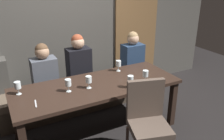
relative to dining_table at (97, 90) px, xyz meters
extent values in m
plane|color=black|center=(0.00, 0.00, -0.65)|extent=(9.00, 9.00, 0.00)
cube|color=#4C4944|center=(0.00, 1.22, 0.85)|extent=(6.00, 0.12, 3.00)
cube|color=brown|center=(1.35, 1.15, 0.40)|extent=(0.90, 0.05, 2.10)
cube|color=black|center=(1.03, -0.35, -0.30)|extent=(0.08, 0.08, 0.69)
cube|color=black|center=(-1.03, 0.35, -0.30)|extent=(0.08, 0.08, 0.69)
cube|color=black|center=(1.03, 0.35, -0.30)|extent=(0.08, 0.08, 0.69)
cube|color=#302119|center=(0.00, 0.00, 0.07)|extent=(2.20, 0.84, 0.04)
cube|color=#40352A|center=(0.00, 0.70, -0.48)|extent=(2.50, 0.40, 0.35)
cube|color=brown|center=(0.00, 0.70, -0.25)|extent=(2.50, 0.44, 0.10)
cylinder|color=#302119|center=(0.46, -0.62, -0.44)|extent=(0.04, 0.04, 0.42)
cube|color=brown|center=(0.28, -0.80, -0.19)|extent=(0.55, 0.55, 0.08)
cube|color=brown|center=(0.34, -0.62, 0.09)|extent=(0.44, 0.18, 0.48)
cube|color=#4C515B|center=(-0.53, 0.68, 0.06)|extent=(0.36, 0.24, 0.53)
sphere|color=tan|center=(-0.53, 0.68, 0.42)|extent=(0.20, 0.20, 0.20)
sphere|color=brown|center=(-0.53, 0.69, 0.45)|extent=(0.18, 0.18, 0.18)
cube|color=black|center=(0.01, 0.71, 0.09)|extent=(0.36, 0.24, 0.59)
sphere|color=tan|center=(0.01, 0.71, 0.48)|extent=(0.20, 0.20, 0.20)
sphere|color=brown|center=(0.01, 0.72, 0.52)|extent=(0.18, 0.18, 0.18)
cube|color=navy|center=(0.99, 0.69, 0.06)|extent=(0.36, 0.24, 0.53)
sphere|color=tan|center=(0.99, 0.69, 0.42)|extent=(0.20, 0.20, 0.20)
sphere|color=#9E7F56|center=(0.99, 0.70, 0.46)|extent=(0.18, 0.18, 0.18)
cylinder|color=silver|center=(0.48, 0.28, 0.09)|extent=(0.06, 0.06, 0.00)
cylinder|color=silver|center=(0.48, 0.28, 0.13)|extent=(0.01, 0.01, 0.07)
cylinder|color=silver|center=(0.48, 0.28, 0.21)|extent=(0.08, 0.08, 0.08)
cylinder|color=silver|center=(-0.14, -0.05, 0.09)|extent=(0.06, 0.06, 0.00)
cylinder|color=silver|center=(-0.14, -0.05, 0.13)|extent=(0.01, 0.01, 0.07)
cylinder|color=silver|center=(-0.14, -0.05, 0.21)|extent=(0.08, 0.08, 0.08)
cylinder|color=silver|center=(0.61, -0.23, 0.09)|extent=(0.06, 0.06, 0.00)
cylinder|color=silver|center=(0.61, -0.23, 0.13)|extent=(0.01, 0.01, 0.07)
cylinder|color=silver|center=(0.61, -0.23, 0.21)|extent=(0.08, 0.08, 0.08)
cylinder|color=maroon|center=(0.61, -0.23, 0.19)|extent=(0.07, 0.07, 0.04)
cylinder|color=silver|center=(-0.40, -0.02, 0.09)|extent=(0.06, 0.06, 0.00)
cylinder|color=silver|center=(-0.40, -0.02, 0.13)|extent=(0.01, 0.01, 0.07)
cylinder|color=silver|center=(-0.40, -0.02, 0.21)|extent=(0.08, 0.08, 0.08)
cylinder|color=maroon|center=(-0.40, -0.02, 0.19)|extent=(0.07, 0.07, 0.04)
cylinder|color=silver|center=(-0.95, 0.19, 0.09)|extent=(0.06, 0.06, 0.00)
cylinder|color=silver|center=(-0.95, 0.19, 0.13)|extent=(0.01, 0.01, 0.07)
cylinder|color=silver|center=(-0.95, 0.19, 0.21)|extent=(0.08, 0.08, 0.08)
cylinder|color=gold|center=(-0.95, 0.19, 0.18)|extent=(0.07, 0.07, 0.03)
cylinder|color=silver|center=(0.34, -0.29, 0.09)|extent=(0.06, 0.06, 0.00)
cylinder|color=silver|center=(0.34, -0.29, 0.13)|extent=(0.01, 0.01, 0.07)
cylinder|color=silver|center=(0.34, -0.29, 0.21)|extent=(0.08, 0.08, 0.08)
cube|color=silver|center=(-0.82, -0.14, 0.09)|extent=(0.04, 0.17, 0.01)
camera|label=1|loc=(-1.15, -2.60, 1.44)|focal=38.15mm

